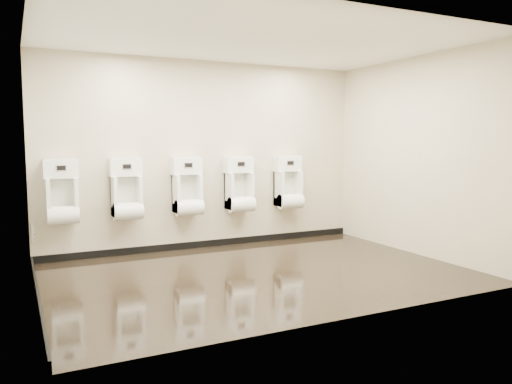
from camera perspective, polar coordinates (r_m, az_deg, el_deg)
ground at (r=6.18m, az=0.39°, el=-9.29°), size 5.00×3.50×0.00m
ceiling at (r=6.09m, az=0.40°, el=17.08°), size 5.00×3.50×0.00m
back_wall at (r=7.58m, az=-5.53°, el=4.20°), size 5.00×0.02×2.80m
front_wall at (r=4.48m, az=10.45°, el=3.01°), size 5.00×0.02×2.80m
left_wall at (r=5.35m, az=-24.37°, el=3.03°), size 0.02×3.50×2.80m
right_wall at (r=7.43m, az=17.96°, el=3.91°), size 0.02×3.50×2.80m
tile_overlay_left at (r=5.35m, az=-24.32°, el=3.03°), size 0.01×3.50×2.80m
skirting_back at (r=7.72m, az=-5.40°, el=-5.87°), size 5.00×0.02×0.10m
skirting_left at (r=5.57m, az=-23.65°, el=-10.97°), size 0.02×3.50×0.10m
access_panel at (r=6.64m, az=-24.22°, el=-4.34°), size 0.04×0.25×0.25m
urinal_0 at (r=7.01m, az=-21.30°, el=-0.48°), size 0.45×0.34×0.83m
urinal_1 at (r=7.12m, az=-14.56°, el=-0.17°), size 0.45×0.34×0.83m
urinal_2 at (r=7.35m, az=-7.83°, el=0.14°), size 0.45×0.34×0.83m
urinal_3 at (r=7.65m, az=-1.89°, el=0.41°), size 0.45×0.34×0.83m
urinal_4 at (r=8.04m, az=3.73°, el=0.67°), size 0.45×0.34×0.83m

